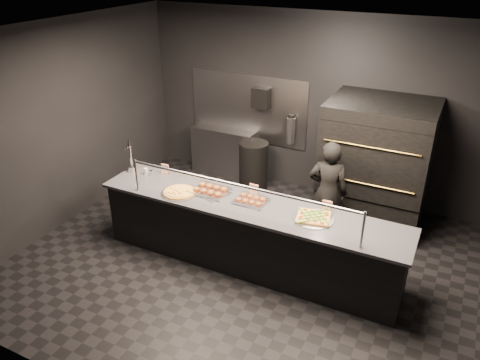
{
  "coord_description": "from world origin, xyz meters",
  "views": [
    {
      "loc": [
        2.2,
        -4.67,
        3.87
      ],
      "look_at": [
        -0.22,
        0.2,
        1.13
      ],
      "focal_mm": 35.0,
      "sensor_mm": 36.0,
      "label": 1
    }
  ],
  "objects_px": {
    "towel_dispenser": "(261,98)",
    "trash_bin": "(253,165)",
    "slider_tray_a": "(210,190)",
    "pizza_oven": "(376,163)",
    "fire_extinguisher": "(291,130)",
    "square_pizza": "(313,217)",
    "beer_tap": "(131,161)",
    "service_counter": "(248,235)",
    "slider_tray_b": "(251,200)",
    "round_pizza": "(180,192)",
    "worker": "(327,192)",
    "prep_shelf": "(224,152)"
  },
  "relations": [
    {
      "from": "towel_dispenser",
      "to": "trash_bin",
      "type": "distance_m",
      "value": 1.17
    },
    {
      "from": "trash_bin",
      "to": "slider_tray_a",
      "type": "bearing_deg",
      "value": -81.82
    },
    {
      "from": "pizza_oven",
      "to": "slider_tray_a",
      "type": "relative_size",
      "value": 3.35
    },
    {
      "from": "fire_extinguisher",
      "to": "square_pizza",
      "type": "xyz_separation_m",
      "value": [
        1.2,
        -2.36,
        -0.12
      ]
    },
    {
      "from": "square_pizza",
      "to": "beer_tap",
      "type": "bearing_deg",
      "value": 177.83
    },
    {
      "from": "service_counter",
      "to": "trash_bin",
      "type": "relative_size",
      "value": 4.87
    },
    {
      "from": "towel_dispenser",
      "to": "slider_tray_b",
      "type": "distance_m",
      "value": 2.55
    },
    {
      "from": "slider_tray_b",
      "to": "round_pizza",
      "type": "bearing_deg",
      "value": -167.61
    },
    {
      "from": "towel_dispenser",
      "to": "trash_bin",
      "type": "bearing_deg",
      "value": -87.85
    },
    {
      "from": "trash_bin",
      "to": "service_counter",
      "type": "bearing_deg",
      "value": -66.89
    },
    {
      "from": "service_counter",
      "to": "slider_tray_a",
      "type": "height_order",
      "value": "service_counter"
    },
    {
      "from": "round_pizza",
      "to": "worker",
      "type": "relative_size",
      "value": 0.32
    },
    {
      "from": "round_pizza",
      "to": "square_pizza",
      "type": "bearing_deg",
      "value": 5.42
    },
    {
      "from": "towel_dispenser",
      "to": "round_pizza",
      "type": "xyz_separation_m",
      "value": [
        -0.05,
        -2.52,
        -0.61
      ]
    },
    {
      "from": "pizza_oven",
      "to": "beer_tap",
      "type": "xyz_separation_m",
      "value": [
        -3.15,
        -1.75,
        0.11
      ]
    },
    {
      "from": "pizza_oven",
      "to": "square_pizza",
      "type": "bearing_deg",
      "value": -100.66
    },
    {
      "from": "slider_tray_a",
      "to": "square_pizza",
      "type": "xyz_separation_m",
      "value": [
        1.45,
        -0.04,
        -0.01
      ]
    },
    {
      "from": "trash_bin",
      "to": "square_pizza",
      "type": "bearing_deg",
      "value": -49.57
    },
    {
      "from": "prep_shelf",
      "to": "worker",
      "type": "bearing_deg",
      "value": -28.39
    },
    {
      "from": "fire_extinguisher",
      "to": "round_pizza",
      "type": "height_order",
      "value": "fire_extinguisher"
    },
    {
      "from": "prep_shelf",
      "to": "round_pizza",
      "type": "height_order",
      "value": "round_pizza"
    },
    {
      "from": "towel_dispenser",
      "to": "pizza_oven",
      "type": "bearing_deg",
      "value": -13.14
    },
    {
      "from": "pizza_oven",
      "to": "towel_dispenser",
      "type": "relative_size",
      "value": 5.46
    },
    {
      "from": "square_pizza",
      "to": "worker",
      "type": "bearing_deg",
      "value": 96.83
    },
    {
      "from": "trash_bin",
      "to": "worker",
      "type": "xyz_separation_m",
      "value": [
        1.62,
        -1.02,
        0.34
      ]
    },
    {
      "from": "fire_extinguisher",
      "to": "square_pizza",
      "type": "relative_size",
      "value": 1.01
    },
    {
      "from": "slider_tray_b",
      "to": "worker",
      "type": "bearing_deg",
      "value": 53.5
    },
    {
      "from": "beer_tap",
      "to": "slider_tray_a",
      "type": "bearing_deg",
      "value": -2.99
    },
    {
      "from": "service_counter",
      "to": "round_pizza",
      "type": "relative_size",
      "value": 8.33
    },
    {
      "from": "service_counter",
      "to": "trash_bin",
      "type": "xyz_separation_m",
      "value": [
        -0.89,
        2.08,
        -0.04
      ]
    },
    {
      "from": "service_counter",
      "to": "beer_tap",
      "type": "distance_m",
      "value": 2.05
    },
    {
      "from": "worker",
      "to": "round_pizza",
      "type": "bearing_deg",
      "value": 25.49
    },
    {
      "from": "towel_dispenser",
      "to": "slider_tray_a",
      "type": "xyz_separation_m",
      "value": [
        0.3,
        -2.31,
        -0.6
      ]
    },
    {
      "from": "pizza_oven",
      "to": "fire_extinguisher",
      "type": "xyz_separation_m",
      "value": [
        -1.55,
        0.5,
        0.09
      ]
    },
    {
      "from": "beer_tap",
      "to": "worker",
      "type": "relative_size",
      "value": 0.35
    },
    {
      "from": "slider_tray_a",
      "to": "pizza_oven",
      "type": "bearing_deg",
      "value": 45.37
    },
    {
      "from": "slider_tray_a",
      "to": "beer_tap",
      "type": "bearing_deg",
      "value": 177.01
    },
    {
      "from": "slider_tray_a",
      "to": "worker",
      "type": "xyz_separation_m",
      "value": [
        1.33,
        0.99,
        -0.19
      ]
    },
    {
      "from": "pizza_oven",
      "to": "trash_bin",
      "type": "bearing_deg",
      "value": 175.04
    },
    {
      "from": "towel_dispenser",
      "to": "slider_tray_b",
      "type": "height_order",
      "value": "towel_dispenser"
    },
    {
      "from": "service_counter",
      "to": "worker",
      "type": "xyz_separation_m",
      "value": [
        0.73,
        1.06,
        0.3
      ]
    },
    {
      "from": "service_counter",
      "to": "slider_tray_a",
      "type": "relative_size",
      "value": 7.19
    },
    {
      "from": "beer_tap",
      "to": "slider_tray_b",
      "type": "xyz_separation_m",
      "value": [
        1.95,
        -0.07,
        -0.13
      ]
    },
    {
      "from": "pizza_oven",
      "to": "square_pizza",
      "type": "height_order",
      "value": "pizza_oven"
    },
    {
      "from": "fire_extinguisher",
      "to": "round_pizza",
      "type": "bearing_deg",
      "value": -103.34
    },
    {
      "from": "round_pizza",
      "to": "square_pizza",
      "type": "height_order",
      "value": "square_pizza"
    },
    {
      "from": "pizza_oven",
      "to": "slider_tray_b",
      "type": "bearing_deg",
      "value": -123.38
    },
    {
      "from": "prep_shelf",
      "to": "fire_extinguisher",
      "type": "height_order",
      "value": "fire_extinguisher"
    },
    {
      "from": "towel_dispenser",
      "to": "slider_tray_a",
      "type": "distance_m",
      "value": 2.41
    },
    {
      "from": "slider_tray_b",
      "to": "towel_dispenser",
      "type": "bearing_deg",
      "value": 111.27
    }
  ]
}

